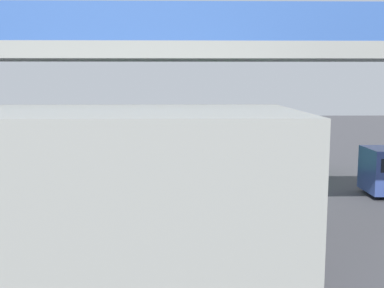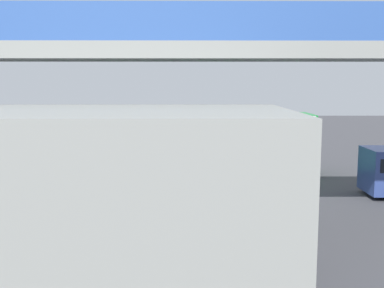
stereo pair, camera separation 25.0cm
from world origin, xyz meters
The scene contains 10 objects.
ground centered at (0.00, 0.00, 0.00)m, with size 80.00×80.00×0.00m, color #424247.
city_bus centered at (-1.00, 0.02, 1.88)m, with size 11.54×2.85×3.15m.
bicycle_orange centered at (7.96, 2.94, 0.37)m, with size 1.77×0.44×0.96m.
pedestrian centered at (0.27, 4.10, 0.89)m, with size 0.38×0.38×1.79m.
traffic_sign centered at (-0.31, -3.61, 1.89)m, with size 0.08×0.60×2.80m.
lane_dash_leftmost centered at (-4.00, -3.27, 0.00)m, with size 2.00×0.20×0.01m, color silver.
lane_dash_left centered at (0.00, -3.27, 0.00)m, with size 2.00×0.20×0.01m, color silver.
lane_dash_centre centered at (4.00, -3.27, 0.00)m, with size 2.00×0.20×0.01m, color silver.
pedestrian_overpass centered at (0.00, 9.33, 5.26)m, with size 25.35×2.60×7.11m.
station_building centered at (1.73, 13.39, 2.10)m, with size 9.00×5.04×4.20m.
Camera 2 is at (-0.33, 24.34, 4.90)m, focal length 44.04 mm.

